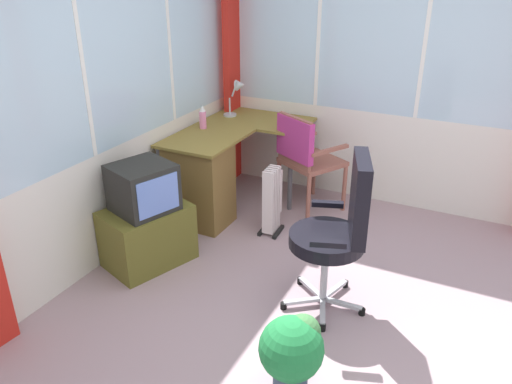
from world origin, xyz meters
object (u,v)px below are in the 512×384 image
(tv_remote, at_px, (288,118))
(wooden_armchair, at_px, (303,151))
(desk_lamp, at_px, (238,92))
(potted_plant, at_px, (293,349))
(spray_bottle, at_px, (203,117))
(tv_on_stand, at_px, (147,220))
(office_chair, at_px, (341,225))
(desk, at_px, (204,177))
(space_heater, at_px, (272,199))

(tv_remote, xyz_separation_m, wooden_armchair, (-0.37, -0.30, -0.18))
(desk_lamp, xyz_separation_m, potted_plant, (-2.36, -1.59, -0.72))
(spray_bottle, distance_m, tv_on_stand, 1.23)
(office_chair, height_order, potted_plant, office_chair)
(desk, distance_m, tv_on_stand, 0.82)
(tv_remote, distance_m, wooden_armchair, 0.51)
(spray_bottle, bearing_deg, tv_on_stand, -172.08)
(spray_bottle, bearing_deg, office_chair, -121.01)
(spray_bottle, bearing_deg, desk_lamp, -8.18)
(tv_remote, relative_size, spray_bottle, 0.69)
(desk_lamp, bearing_deg, wooden_armchair, -109.48)
(office_chair, distance_m, space_heater, 1.18)
(desk, bearing_deg, tv_remote, -25.14)
(tv_remote, xyz_separation_m, potted_plant, (-2.44, -1.08, -0.50))
(space_heater, bearing_deg, tv_on_stand, 143.18)
(spray_bottle, height_order, tv_on_stand, spray_bottle)
(space_heater, bearing_deg, wooden_armchair, -9.31)
(desk, height_order, space_heater, desk)
(desk, height_order, tv_on_stand, tv_on_stand)
(desk, height_order, wooden_armchair, wooden_armchair)
(desk, distance_m, wooden_armchair, 0.92)
(desk, bearing_deg, tv_on_stand, 179.13)
(office_chair, height_order, space_heater, office_chair)
(wooden_armchair, xyz_separation_m, office_chair, (-1.24, -0.75, 0.03))
(desk, relative_size, spray_bottle, 6.43)
(wooden_armchair, bearing_deg, desk, 126.59)
(space_heater, relative_size, potted_plant, 1.29)
(tv_on_stand, bearing_deg, desk, -0.87)
(potted_plant, bearing_deg, space_heater, 28.17)
(spray_bottle, height_order, potted_plant, spray_bottle)
(desk_lamp, relative_size, potted_plant, 0.76)
(wooden_armchair, bearing_deg, tv_remote, 39.36)
(office_chair, xyz_separation_m, tv_on_stand, (-0.12, 1.49, -0.27))
(tv_remote, height_order, potted_plant, tv_remote)
(tv_on_stand, xyz_separation_m, potted_plant, (-0.71, -1.52, -0.09))
(desk_lamp, bearing_deg, office_chair, -134.27)
(tv_remote, height_order, wooden_armchair, wooden_armchair)
(desk_lamp, height_order, tv_remote, desk_lamp)
(tv_remote, xyz_separation_m, space_heater, (-0.84, -0.22, -0.47))
(tv_remote, height_order, spray_bottle, spray_bottle)
(potted_plant, bearing_deg, wooden_armchair, 20.55)
(desk_lamp, distance_m, spray_bottle, 0.56)
(desk, xyz_separation_m, space_heater, (0.06, -0.65, -0.11))
(office_chair, bearing_deg, tv_remote, 33.26)
(desk, xyz_separation_m, wooden_armchair, (0.54, -0.73, 0.18))
(tv_on_stand, bearing_deg, spray_bottle, 7.92)
(desk, height_order, office_chair, office_chair)
(desk, relative_size, tv_on_stand, 1.68)
(tv_on_stand, height_order, potted_plant, tv_on_stand)
(desk, xyz_separation_m, desk_lamp, (0.83, 0.09, 0.58))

